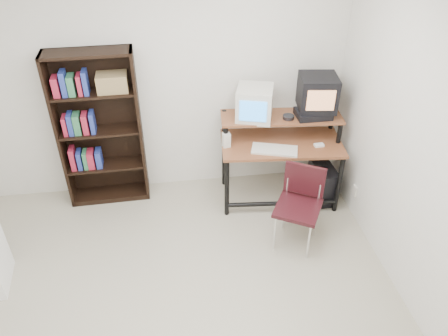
{
  "coord_description": "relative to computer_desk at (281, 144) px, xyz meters",
  "views": [
    {
      "loc": [
        0.08,
        -2.32,
        3.15
      ],
      "look_at": [
        0.56,
        1.1,
        0.77
      ],
      "focal_mm": 35.0,
      "sensor_mm": 36.0,
      "label": 1
    }
  ],
  "objects": [
    {
      "name": "right_wall",
      "position": [
        0.75,
        -1.57,
        0.6
      ],
      "size": [
        0.01,
        4.0,
        2.6
      ],
      "primitive_type": "cube",
      "color": "silver",
      "rests_on": "floor"
    },
    {
      "name": "cd_spindle",
      "position": [
        0.07,
        0.03,
        0.3
      ],
      "size": [
        0.12,
        0.12,
        0.05
      ],
      "primitive_type": "cylinder",
      "rotation": [
        0.0,
        0.0,
        -0.02
      ],
      "color": "#26262B",
      "rests_on": "computer_desk"
    },
    {
      "name": "desk_speaker",
      "position": [
        -0.6,
        -0.02,
        0.11
      ],
      "size": [
        0.09,
        0.08,
        0.17
      ],
      "primitive_type": "cube",
      "rotation": [
        0.0,
        0.0,
        0.11
      ],
      "color": "beige",
      "rests_on": "computer_desk"
    },
    {
      "name": "mouse",
      "position": [
        0.37,
        -0.16,
        0.05
      ],
      "size": [
        0.1,
        0.07,
        0.03
      ],
      "primitive_type": "cube",
      "rotation": [
        0.0,
        0.0,
        0.08
      ],
      "color": "white",
      "rests_on": "mousepad"
    },
    {
      "name": "floor",
      "position": [
        -1.25,
        -1.57,
        -0.7
      ],
      "size": [
        4.0,
        4.0,
        0.01
      ],
      "primitive_type": "cube",
      "color": "#AEA790",
      "rests_on": "ground"
    },
    {
      "name": "pc_tower",
      "position": [
        0.49,
        -0.09,
        -0.49
      ],
      "size": [
        0.22,
        0.46,
        0.42
      ],
      "primitive_type": "cube",
      "rotation": [
        0.0,
        0.0,
        0.05
      ],
      "color": "black",
      "rests_on": "floor"
    },
    {
      "name": "crt_monitor",
      "position": [
        -0.28,
        0.12,
        0.45
      ],
      "size": [
        0.45,
        0.45,
        0.34
      ],
      "rotation": [
        0.0,
        0.0,
        -0.28
      ],
      "color": "beige",
      "rests_on": "computer_desk"
    },
    {
      "name": "back_wall",
      "position": [
        -1.25,
        0.43,
        0.6
      ],
      "size": [
        4.0,
        0.01,
        2.6
      ],
      "primitive_type": "cube",
      "color": "silver",
      "rests_on": "floor"
    },
    {
      "name": "wall_outlet",
      "position": [
        0.74,
        -0.42,
        -0.4
      ],
      "size": [
        0.02,
        0.08,
        0.12
      ],
      "primitive_type": "cube",
      "color": "beige",
      "rests_on": "right_wall"
    },
    {
      "name": "bookshelf",
      "position": [
        -1.91,
        0.29,
        0.19
      ],
      "size": [
        0.87,
        0.31,
        1.73
      ],
      "rotation": [
        0.0,
        0.0,
        0.03
      ],
      "color": "black",
      "rests_on": "floor"
    },
    {
      "name": "vcr",
      "position": [
        0.33,
        0.04,
        0.31
      ],
      "size": [
        0.36,
        0.26,
        0.08
      ],
      "primitive_type": "cube",
      "rotation": [
        0.0,
        0.0,
        0.01
      ],
      "color": "black",
      "rests_on": "computer_desk"
    },
    {
      "name": "mousepad",
      "position": [
        0.35,
        -0.16,
        0.03
      ],
      "size": [
        0.22,
        0.18,
        0.01
      ],
      "primitive_type": "cube",
      "rotation": [
        0.0,
        0.0,
        0.01
      ],
      "color": "black",
      "rests_on": "computer_desk"
    },
    {
      "name": "keyboard",
      "position": [
        -0.12,
        -0.18,
        0.04
      ],
      "size": [
        0.51,
        0.34,
        0.03
      ],
      "primitive_type": "cube",
      "rotation": [
        0.0,
        0.0,
        -0.3
      ],
      "color": "beige",
      "rests_on": "computer_desk"
    },
    {
      "name": "school_chair",
      "position": [
        0.02,
        -0.72,
        -0.19
      ],
      "size": [
        0.56,
        0.56,
        0.83
      ],
      "rotation": [
        0.0,
        0.0,
        -0.52
      ],
      "color": "black",
      "rests_on": "floor"
    },
    {
      "name": "crt_tv",
      "position": [
        0.37,
        0.1,
        0.53
      ],
      "size": [
        0.42,
        0.42,
        0.36
      ],
      "rotation": [
        0.0,
        0.0,
        -0.13
      ],
      "color": "black",
      "rests_on": "vcr"
    },
    {
      "name": "computer_desk",
      "position": [
        0.0,
        0.0,
        0.0
      ],
      "size": [
        1.33,
        0.75,
        0.98
      ],
      "rotation": [
        0.0,
        0.0,
        -0.09
      ],
      "color": "brown",
      "rests_on": "floor"
    },
    {
      "name": "ceiling",
      "position": [
        -1.25,
        -1.57,
        1.9
      ],
      "size": [
        4.0,
        4.0,
        0.01
      ],
      "primitive_type": "cube",
      "color": "white",
      "rests_on": "back_wall"
    }
  ]
}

